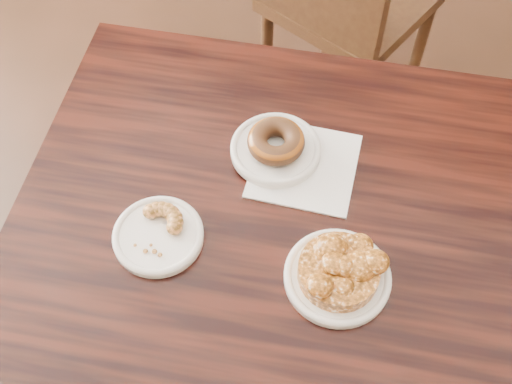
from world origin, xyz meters
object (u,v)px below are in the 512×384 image
at_px(cafe_table, 262,321).
at_px(apple_fritter, 339,269).
at_px(cruller_fragment, 157,230).
at_px(glazed_donut, 276,141).

bearing_deg(cafe_table, apple_fritter, -25.34).
height_order(apple_fritter, cruller_fragment, apple_fritter).
bearing_deg(cruller_fragment, cafe_table, 29.50).
bearing_deg(apple_fritter, cafe_table, 169.95).
bearing_deg(cafe_table, cruller_fragment, -165.79).
distance_m(cafe_table, glazed_donut, 0.44).
bearing_deg(glazed_donut, cafe_table, -71.07).
xyz_separation_m(cafe_table, cruller_fragment, (-0.15, -0.08, 0.40)).
relative_size(cafe_table, apple_fritter, 4.98).
distance_m(cafe_table, apple_fritter, 0.43).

